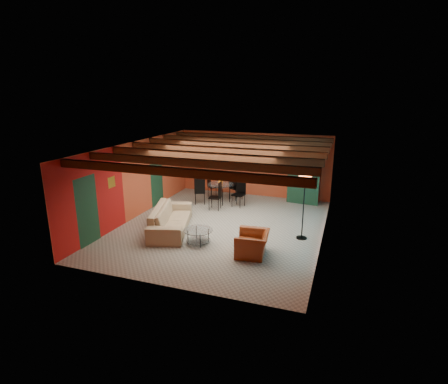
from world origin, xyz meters
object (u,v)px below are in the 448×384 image
at_px(armchair, 253,244).
at_px(floor_lamp, 303,207).
at_px(armoire, 304,176).
at_px(vase, 221,174).
at_px(coffee_table, 198,236).
at_px(sofa, 171,219).
at_px(dining_table, 221,190).
at_px(potted_plant, 306,144).

height_order(armchair, floor_lamp, floor_lamp).
height_order(armoire, vase, armoire).
relative_size(coffee_table, armoire, 0.41).
height_order(sofa, armchair, sofa).
distance_m(dining_table, armoire, 3.42).
height_order(armchair, potted_plant, potted_plant).
relative_size(armchair, vase, 4.89).
height_order(coffee_table, floor_lamp, floor_lamp).
bearing_deg(armchair, potted_plant, 165.47).
height_order(floor_lamp, potted_plant, potted_plant).
distance_m(coffee_table, armoire, 5.81).
distance_m(armchair, vase, 4.88).
xyz_separation_m(armchair, armoire, (0.69, 5.41, 0.74)).
bearing_deg(sofa, potted_plant, -56.63).
relative_size(armchair, coffee_table, 1.15).
xyz_separation_m(sofa, coffee_table, (1.25, -0.69, -0.17)).
bearing_deg(dining_table, sofa, -99.28).
bearing_deg(sofa, dining_table, -27.01).
relative_size(armoire, vase, 10.40).
xyz_separation_m(dining_table, potted_plant, (3.13, 1.28, 1.81)).
bearing_deg(vase, floor_lamp, -35.36).
relative_size(sofa, armchair, 2.70).
height_order(sofa, dining_table, dining_table).
height_order(coffee_table, dining_table, dining_table).
xyz_separation_m(sofa, armchair, (2.97, -0.88, -0.07)).
distance_m(armchair, dining_table, 4.80).
distance_m(floor_lamp, vase, 4.39).
bearing_deg(floor_lamp, sofa, -170.08).
relative_size(dining_table, floor_lamp, 1.06).
bearing_deg(dining_table, vase, 0.00).
height_order(coffee_table, armoire, armoire).
bearing_deg(coffee_table, vase, 100.37).
xyz_separation_m(coffee_table, armoire, (2.41, 5.22, 0.84)).
distance_m(sofa, potted_plant, 6.15).
relative_size(armchair, floor_lamp, 0.50).
distance_m(dining_table, vase, 0.65).
height_order(coffee_table, vase, vase).
relative_size(dining_table, potted_plant, 4.69).
relative_size(floor_lamp, potted_plant, 4.43).
bearing_deg(armchair, coffee_table, -103.57).
relative_size(sofa, dining_table, 1.27).
bearing_deg(floor_lamp, coffee_table, -153.80).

